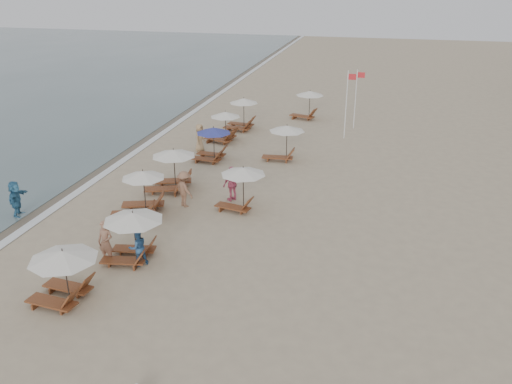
% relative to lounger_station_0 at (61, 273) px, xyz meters
% --- Properties ---
extents(ground, '(160.00, 160.00, 0.00)m').
position_rel_lounger_station_0_xyz_m(ground, '(6.11, 4.39, -1.15)').
color(ground, tan).
rests_on(ground, ground).
extents(wet_sand_band, '(3.20, 140.00, 0.01)m').
position_rel_lounger_station_0_xyz_m(wet_sand_band, '(-6.39, 14.39, -1.15)').
color(wet_sand_band, '#6B5E4C').
rests_on(wet_sand_band, ground).
extents(foam_line, '(0.50, 140.00, 0.02)m').
position_rel_lounger_station_0_xyz_m(foam_line, '(-5.09, 14.39, -1.14)').
color(foam_line, white).
rests_on(foam_line, ground).
extents(lounger_station_0, '(2.63, 2.45, 2.09)m').
position_rel_lounger_station_0_xyz_m(lounger_station_0, '(0.00, 0.00, 0.00)').
color(lounger_station_0, brown).
rests_on(lounger_station_0, ground).
extents(lounger_station_1, '(2.59, 2.45, 2.19)m').
position_rel_lounger_station_0_xyz_m(lounger_station_1, '(1.09, 3.28, 0.09)').
color(lounger_station_1, brown).
rests_on(lounger_station_1, ground).
extents(lounger_station_2, '(2.64, 2.56, 2.28)m').
position_rel_lounger_station_0_xyz_m(lounger_station_2, '(-0.55, 7.52, -0.13)').
color(lounger_station_2, brown).
rests_on(lounger_station_2, ground).
extents(lounger_station_3, '(2.79, 2.61, 2.32)m').
position_rel_lounger_station_0_xyz_m(lounger_station_3, '(-0.31, 10.82, -0.04)').
color(lounger_station_3, brown).
rests_on(lounger_station_3, ground).
extents(lounger_station_4, '(2.46, 2.17, 2.15)m').
position_rel_lounger_station_0_xyz_m(lounger_station_4, '(0.27, 15.97, -0.05)').
color(lounger_station_4, brown).
rests_on(lounger_station_4, ground).
extents(lounger_station_5, '(2.56, 2.44, 2.10)m').
position_rel_lounger_station_0_xyz_m(lounger_station_5, '(-0.27, 20.09, -0.16)').
color(lounger_station_5, brown).
rests_on(lounger_station_5, ground).
extents(lounger_station_6, '(2.56, 2.13, 2.38)m').
position_rel_lounger_station_0_xyz_m(lounger_station_6, '(0.20, 23.18, -0.04)').
color(lounger_station_6, brown).
rests_on(lounger_station_6, ground).
extents(inland_station_0, '(2.58, 2.24, 2.22)m').
position_rel_lounger_station_0_xyz_m(inland_station_0, '(4.03, 9.15, 0.31)').
color(inland_station_0, brown).
rests_on(inland_station_0, ground).
extents(inland_station_1, '(2.67, 2.24, 2.22)m').
position_rel_lounger_station_0_xyz_m(inland_station_1, '(4.63, 17.07, 0.24)').
color(inland_station_1, brown).
rests_on(inland_station_1, ground).
extents(inland_station_2, '(2.76, 2.24, 2.22)m').
position_rel_lounger_station_0_xyz_m(inland_station_2, '(4.46, 27.43, 0.20)').
color(inland_station_2, brown).
rests_on(inland_station_2, ground).
extents(beachgoer_near, '(0.71, 0.50, 1.84)m').
position_rel_lounger_station_0_xyz_m(beachgoer_near, '(0.13, 2.92, -0.23)').
color(beachgoer_near, '#A47259').
rests_on(beachgoer_near, ground).
extents(beachgoer_mid_a, '(0.97, 0.96, 1.58)m').
position_rel_lounger_station_0_xyz_m(beachgoer_mid_a, '(1.49, 3.03, -0.36)').
color(beachgoer_mid_a, '#2D5788').
rests_on(beachgoer_mid_a, ground).
extents(beachgoer_mid_b, '(1.38, 1.27, 1.87)m').
position_rel_lounger_station_0_xyz_m(beachgoer_mid_b, '(1.21, 8.96, -0.22)').
color(beachgoer_mid_b, '#8C6147').
rests_on(beachgoer_mid_b, ground).
extents(beachgoer_far_a, '(1.04, 1.14, 1.87)m').
position_rel_lounger_station_0_xyz_m(beachgoer_far_a, '(3.34, 10.25, -0.22)').
color(beachgoer_far_a, '#CA5071').
rests_on(beachgoer_far_a, ground).
extents(beachgoer_far_b, '(0.67, 0.95, 1.85)m').
position_rel_lounger_station_0_xyz_m(beachgoer_far_b, '(-1.03, 17.55, -0.23)').
color(beachgoer_far_b, tan).
rests_on(beachgoer_far_b, ground).
extents(waterline_walker, '(0.91, 1.75, 1.81)m').
position_rel_lounger_station_0_xyz_m(waterline_walker, '(-6.26, 5.90, -0.25)').
color(waterline_walker, teal).
rests_on(waterline_walker, ground).
extents(flag_pole_near, '(0.60, 0.08, 4.76)m').
position_rel_lounger_station_0_xyz_m(flag_pole_near, '(7.97, 22.79, 1.48)').
color(flag_pole_near, silver).
rests_on(flag_pole_near, ground).
extents(flag_pole_far, '(0.59, 0.08, 4.41)m').
position_rel_lounger_station_0_xyz_m(flag_pole_far, '(8.42, 25.60, 1.30)').
color(flag_pole_far, silver).
rests_on(flag_pole_far, ground).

